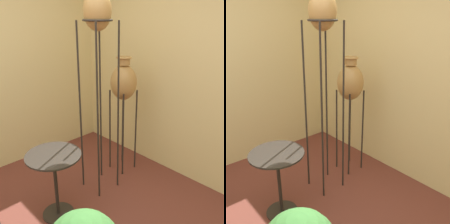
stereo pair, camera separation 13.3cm
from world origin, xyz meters
TOP-DOWN VIEW (x-y plane):
  - wall_right at (1.86, 0.00)m, footprint 0.06×7.65m
  - vase_stand_tall at (0.92, 0.60)m, footprint 0.31×0.31m
  - vase_stand_medium at (1.40, 0.70)m, footprint 0.32×0.32m
  - side_table at (0.28, 0.54)m, footprint 0.53×0.53m

SIDE VIEW (x-z plane):
  - side_table at x=0.28m, z-range 0.16..0.86m
  - vase_stand_medium at x=1.40m, z-range 0.42..1.90m
  - wall_right at x=1.86m, z-range 0.00..2.70m
  - vase_stand_tall at x=0.92m, z-range 0.76..3.02m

